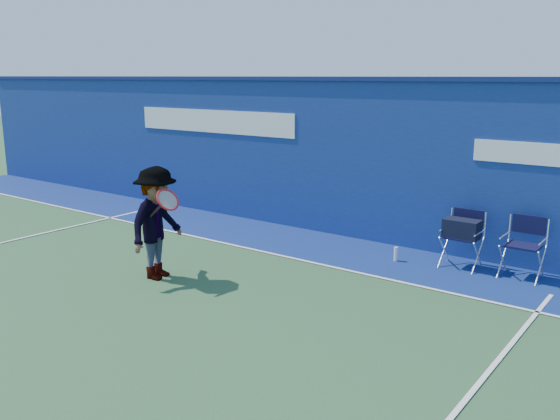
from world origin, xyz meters
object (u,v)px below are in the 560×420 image
Objects in this scene: directors_chair_right at (522,259)px; tennis_player at (157,223)px; water_bottle at (396,254)px; directors_chair_left at (461,244)px.

tennis_player is (-4.56, -3.38, 0.58)m from directors_chair_right.
tennis_player is at bearing -143.47° from directors_chair_right.
tennis_player is (-2.61, -2.98, 0.76)m from water_bottle.
tennis_player reaches higher than directors_chair_left.
directors_chair_right is 1.99m from water_bottle.
tennis_player reaches higher than water_bottle.
directors_chair_right reaches higher than directors_chair_left.
tennis_player is at bearing -137.57° from directors_chair_left.
directors_chair_right is at bearing 4.32° from directors_chair_left.
water_bottle is (-1.95, -0.40, -0.18)m from directors_chair_right.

